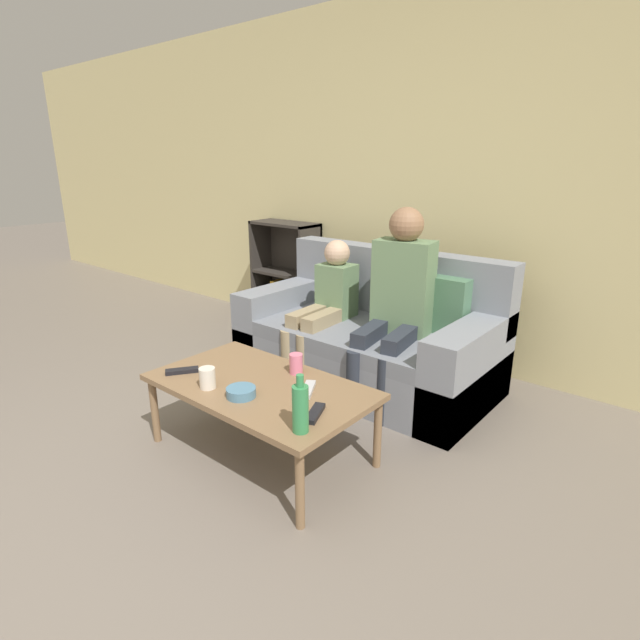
{
  "coord_description": "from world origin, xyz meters",
  "views": [
    {
      "loc": [
        1.78,
        -0.49,
        1.47
      ],
      "look_at": [
        0.02,
        1.6,
        0.59
      ],
      "focal_mm": 28.0,
      "sensor_mm": 36.0,
      "label": 1
    }
  ],
  "objects_px": {
    "cup_far": "(296,364)",
    "tv_remote_1": "(315,413)",
    "cup_near": "(207,378)",
    "snack_bowl": "(241,392)",
    "couch": "(370,340)",
    "tv_remote_0": "(182,371)",
    "bookshelf": "(287,287)",
    "coffee_table": "(260,390)",
    "person_adult": "(399,293)",
    "tv_remote_2": "(308,389)",
    "person_child": "(326,302)",
    "bottle": "(300,408)"
  },
  "relations": [
    {
      "from": "bookshelf",
      "to": "couch",
      "type": "bearing_deg",
      "value": -22.49
    },
    {
      "from": "cup_far",
      "to": "couch",
      "type": "bearing_deg",
      "value": 99.63
    },
    {
      "from": "bookshelf",
      "to": "person_adult",
      "type": "relative_size",
      "value": 0.79
    },
    {
      "from": "person_adult",
      "to": "tv_remote_2",
      "type": "relative_size",
      "value": 7.04
    },
    {
      "from": "couch",
      "to": "tv_remote_0",
      "type": "xyz_separation_m",
      "value": [
        -0.31,
        -1.29,
        0.12
      ]
    },
    {
      "from": "bottle",
      "to": "tv_remote_2",
      "type": "bearing_deg",
      "value": 126.41
    },
    {
      "from": "person_child",
      "to": "tv_remote_2",
      "type": "relative_size",
      "value": 5.55
    },
    {
      "from": "couch",
      "to": "person_child",
      "type": "xyz_separation_m",
      "value": [
        -0.28,
        -0.13,
        0.25
      ]
    },
    {
      "from": "coffee_table",
      "to": "tv_remote_0",
      "type": "height_order",
      "value": "tv_remote_0"
    },
    {
      "from": "bookshelf",
      "to": "snack_bowl",
      "type": "distance_m",
      "value": 2.3
    },
    {
      "from": "couch",
      "to": "tv_remote_1",
      "type": "height_order",
      "value": "couch"
    },
    {
      "from": "cup_near",
      "to": "tv_remote_2",
      "type": "bearing_deg",
      "value": 35.23
    },
    {
      "from": "cup_near",
      "to": "tv_remote_2",
      "type": "height_order",
      "value": "cup_near"
    },
    {
      "from": "cup_near",
      "to": "snack_bowl",
      "type": "bearing_deg",
      "value": 11.75
    },
    {
      "from": "cup_near",
      "to": "tv_remote_1",
      "type": "xyz_separation_m",
      "value": [
        0.59,
        0.13,
        -0.04
      ]
    },
    {
      "from": "coffee_table",
      "to": "cup_near",
      "type": "height_order",
      "value": "cup_near"
    },
    {
      "from": "bookshelf",
      "to": "cup_far",
      "type": "relative_size",
      "value": 8.8
    },
    {
      "from": "couch",
      "to": "person_adult",
      "type": "xyz_separation_m",
      "value": [
        0.26,
        -0.08,
        0.4
      ]
    },
    {
      "from": "tv_remote_1",
      "to": "tv_remote_0",
      "type": "bearing_deg",
      "value": 163.54
    },
    {
      "from": "tv_remote_1",
      "to": "bottle",
      "type": "height_order",
      "value": "bottle"
    },
    {
      "from": "person_adult",
      "to": "snack_bowl",
      "type": "distance_m",
      "value": 1.23
    },
    {
      "from": "person_child",
      "to": "tv_remote_2",
      "type": "xyz_separation_m",
      "value": [
        0.63,
        -0.91,
        -0.13
      ]
    },
    {
      "from": "cup_near",
      "to": "coffee_table",
      "type": "bearing_deg",
      "value": 50.23
    },
    {
      "from": "tv_remote_0",
      "to": "couch",
      "type": "bearing_deg",
      "value": 110.63
    },
    {
      "from": "bookshelf",
      "to": "tv_remote_2",
      "type": "relative_size",
      "value": 5.53
    },
    {
      "from": "coffee_table",
      "to": "tv_remote_2",
      "type": "xyz_separation_m",
      "value": [
        0.24,
        0.09,
        0.05
      ]
    },
    {
      "from": "couch",
      "to": "person_child",
      "type": "bearing_deg",
      "value": -155.99
    },
    {
      "from": "tv_remote_0",
      "to": "bottle",
      "type": "distance_m",
      "value": 0.88
    },
    {
      "from": "snack_bowl",
      "to": "bottle",
      "type": "relative_size",
      "value": 0.55
    },
    {
      "from": "snack_bowl",
      "to": "bottle",
      "type": "bearing_deg",
      "value": -7.23
    },
    {
      "from": "cup_near",
      "to": "cup_far",
      "type": "xyz_separation_m",
      "value": [
        0.21,
        0.41,
        0.0
      ]
    },
    {
      "from": "tv_remote_0",
      "to": "coffee_table",
      "type": "bearing_deg",
      "value": 56.37
    },
    {
      "from": "couch",
      "to": "tv_remote_1",
      "type": "relative_size",
      "value": 9.77
    },
    {
      "from": "tv_remote_1",
      "to": "snack_bowl",
      "type": "distance_m",
      "value": 0.4
    },
    {
      "from": "cup_near",
      "to": "tv_remote_2",
      "type": "xyz_separation_m",
      "value": [
        0.41,
        0.29,
        -0.04
      ]
    },
    {
      "from": "tv_remote_2",
      "to": "bookshelf",
      "type": "bearing_deg",
      "value": 105.2
    },
    {
      "from": "cup_near",
      "to": "bookshelf",
      "type": "bearing_deg",
      "value": 123.5
    },
    {
      "from": "snack_bowl",
      "to": "couch",
      "type": "bearing_deg",
      "value": 96.15
    },
    {
      "from": "person_adult",
      "to": "cup_far",
      "type": "bearing_deg",
      "value": -106.02
    },
    {
      "from": "cup_far",
      "to": "bottle",
      "type": "xyz_separation_m",
      "value": [
        0.41,
        -0.42,
        0.05
      ]
    },
    {
      "from": "coffee_table",
      "to": "tv_remote_1",
      "type": "relative_size",
      "value": 6.47
    },
    {
      "from": "coffee_table",
      "to": "bottle",
      "type": "height_order",
      "value": "bottle"
    },
    {
      "from": "tv_remote_1",
      "to": "bottle",
      "type": "xyz_separation_m",
      "value": [
        0.04,
        -0.14,
        0.1
      ]
    },
    {
      "from": "bookshelf",
      "to": "coffee_table",
      "type": "bearing_deg",
      "value": -50.06
    },
    {
      "from": "couch",
      "to": "person_adult",
      "type": "height_order",
      "value": "person_adult"
    },
    {
      "from": "tv_remote_2",
      "to": "bottle",
      "type": "bearing_deg",
      "value": -84.58
    },
    {
      "from": "bookshelf",
      "to": "tv_remote_0",
      "type": "relative_size",
      "value": 5.62
    },
    {
      "from": "cup_far",
      "to": "tv_remote_1",
      "type": "xyz_separation_m",
      "value": [
        0.37,
        -0.28,
        -0.04
      ]
    },
    {
      "from": "coffee_table",
      "to": "bookshelf",
      "type": "bearing_deg",
      "value": 129.94
    },
    {
      "from": "coffee_table",
      "to": "person_adult",
      "type": "bearing_deg",
      "value": 81.52
    }
  ]
}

